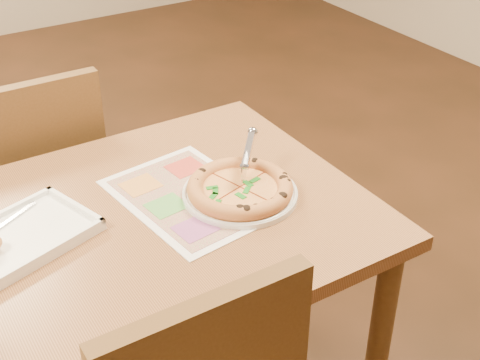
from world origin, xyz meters
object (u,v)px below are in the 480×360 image
plate (240,194)px  pizza_cutter (247,155)px  menu (190,196)px  chair_far (33,173)px  pizza (240,188)px  appetizer_tray (20,239)px  dining_table (104,260)px

plate → pizza_cutter: 0.10m
menu → pizza_cutter: bearing=-7.0°
chair_far → pizza: chair_far is taller
plate → appetizer_tray: appetizer_tray is taller
pizza_cutter → menu: size_ratio=0.28×
appetizer_tray → plate: bearing=-11.0°
chair_far → pizza: (0.35, -0.65, 0.18)m
plate → appetizer_tray: size_ratio=0.80×
dining_table → pizza: 0.37m
pizza → appetizer_tray: (-0.52, 0.11, -0.02)m
plate → chair_far: bearing=118.7°
chair_far → plate: chair_far is taller
pizza_cutter → pizza: bearing=176.1°
dining_table → chair_far: bearing=90.0°
appetizer_tray → chair_far: bearing=72.5°
dining_table → pizza_cutter: bearing=-0.3°
dining_table → pizza_cutter: pizza_cutter is taller
dining_table → plate: size_ratio=4.47×
dining_table → plate: plate is taller
plate → pizza: size_ratio=1.09×
dining_table → pizza_cutter: (0.41, -0.00, 0.17)m
dining_table → plate: 0.37m
chair_far → appetizer_tray: size_ratio=1.29×
appetizer_tray → menu: 0.42m
plate → appetizer_tray: bearing=169.0°
plate → menu: size_ratio=0.69×
pizza → pizza_cutter: size_ratio=2.25×
dining_table → appetizer_tray: bearing=161.9°
chair_far → appetizer_tray: (-0.17, -0.55, 0.16)m
dining_table → chair_far: size_ratio=2.77×
pizza → menu: size_ratio=0.63×
dining_table → menu: bearing=4.0°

